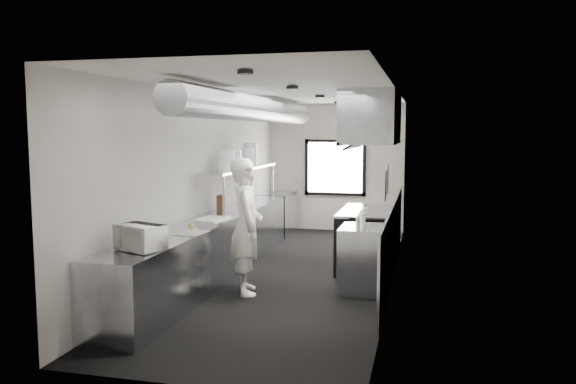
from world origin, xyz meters
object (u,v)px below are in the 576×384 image
Objects in this scene: prep_counter at (212,248)px; squeeze_bottle_e at (362,217)px; knife_block at (221,203)px; squeeze_bottle_c at (360,220)px; deli_tub_b at (129,242)px; cutting_board at (212,219)px; plate_stack_d at (250,154)px; small_plate at (191,230)px; plate_stack_b at (234,159)px; squeeze_bottle_d at (363,218)px; plate_stack_c at (247,157)px; line_cook at (246,226)px; pass_shelf at (241,169)px; deli_tub_a at (137,238)px; squeeze_bottle_a at (358,224)px; plate_stack_a at (226,160)px; far_work_table at (276,213)px; bottle_station at (364,259)px; squeeze_bottle_b at (363,221)px; range at (367,238)px; microwave at (140,237)px; exhaust_hood at (372,119)px.

prep_counter is 34.89× the size of squeeze_bottle_e.
squeeze_bottle_c is at bearing -36.57° from knife_block.
prep_counter is 23.49× the size of knife_block.
deli_tub_b reaches higher than cutting_board.
plate_stack_d is at bearing 134.59° from squeeze_bottle_c.
small_plate is at bearing -86.94° from plate_stack_d.
plate_stack_b is 2.70m from squeeze_bottle_d.
line_cook is at bearing -72.64° from plate_stack_c.
pass_shelf is 20.08× the size of deli_tub_a.
squeeze_bottle_a is (2.41, 1.43, 0.03)m from deli_tub_a.
prep_counter is 1.52m from plate_stack_a.
plate_stack_a is (-0.07, 0.83, 1.28)m from prep_counter.
deli_tub_a reaches higher than far_work_table.
squeeze_bottle_b reaches higher than bottle_station.
deli_tub_a is at bearing -92.04° from pass_shelf.
plate_stack_d is at bearing 157.63° from range.
line_cook is 1.57m from squeeze_bottle_b.
microwave is at bearing -89.32° from far_work_table.
far_work_table is 3.62× the size of plate_stack_c.
plate_stack_d is at bearing 111.50° from microwave.
deli_tub_b is at bearing -103.66° from small_plate.
line_cook reaches higher than small_plate.
deli_tub_a is 2.89m from plate_stack_a.
deli_tub_b reaches higher than bottle_station.
range is 3.38× the size of microwave.
cutting_board is at bearing -87.53° from plate_stack_d.
exhaust_hood is 1.88m from squeeze_bottle_d.
squeeze_bottle_a is at bearing -45.94° from plate_stack_c.
plate_stack_b reaches higher than deli_tub_a.
cutting_board is at bearing -179.06° from squeeze_bottle_d.
line_cook is 1.73m from knife_block.
squeeze_bottle_e is (2.29, -0.73, -0.74)m from plate_stack_a.
range is 1.33× the size of far_work_table.
squeeze_bottle_c is at bearing -30.68° from plate_stack_b.
exhaust_hood reaches higher than cutting_board.
prep_counter is 30.15× the size of squeeze_bottle_b.
squeeze_bottle_c is at bearing -41.87° from plate_stack_c.
knife_block is 1.52m from plate_stack_d.
deli_tub_b reaches higher than far_work_table.
squeeze_bottle_c is (0.05, -1.41, 0.53)m from range.
cutting_board is at bearing 84.37° from deli_tub_b.
pass_shelf is at bearing 91.56° from prep_counter.
far_work_table is 4.46m from line_cook.
squeeze_bottle_e reaches higher than range.
plate_stack_d reaches higher than microwave.
deli_tub_a is at bearing -94.80° from prep_counter.
deli_tub_b is 0.34× the size of plate_stack_d.
far_work_table is (-2.30, 3.90, 0.00)m from bottle_station.
prep_counter is 2.31m from squeeze_bottle_c.
plate_stack_c is 1.75× the size of squeeze_bottle_c.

